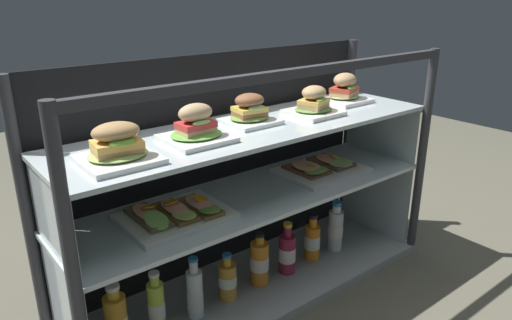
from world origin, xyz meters
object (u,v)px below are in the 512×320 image
at_px(juice_bottle_front_middle, 259,262).
at_px(juice_bottle_near_post, 335,229).
at_px(juice_bottle_back_center, 227,280).
at_px(plated_roll_sandwich_far_left, 344,91).
at_px(open_sandwich_tray_right_of_center, 321,167).
at_px(open_sandwich_tray_left_of_center, 175,213).
at_px(juice_bottle_front_second, 195,294).
at_px(plated_roll_sandwich_near_left_corner, 250,112).
at_px(juice_bottle_tucked_behind, 312,241).
at_px(plated_roll_sandwich_left_of_center, 117,148).
at_px(juice_bottle_back_right, 287,253).
at_px(plated_roll_sandwich_center, 314,104).
at_px(plated_roll_sandwich_right_of_center, 196,128).
at_px(juice_bottle_front_right_end, 156,306).

distance_m(juice_bottle_front_middle, juice_bottle_near_post, 0.42).
bearing_deg(juice_bottle_back_center, plated_roll_sandwich_far_left, 6.21).
relative_size(plated_roll_sandwich_far_left, open_sandwich_tray_right_of_center, 0.54).
relative_size(open_sandwich_tray_left_of_center, juice_bottle_front_second, 1.47).
distance_m(open_sandwich_tray_right_of_center, juice_bottle_near_post, 0.31).
height_order(plated_roll_sandwich_near_left_corner, juice_bottle_tucked_behind, plated_roll_sandwich_near_left_corner).
xyz_separation_m(plated_roll_sandwich_left_of_center, juice_bottle_back_right, (0.67, 0.03, -0.59)).
relative_size(open_sandwich_tray_left_of_center, juice_bottle_back_right, 1.56).
distance_m(plated_roll_sandwich_near_left_corner, juice_bottle_front_middle, 0.59).
distance_m(juice_bottle_front_middle, juice_bottle_tucked_behind, 0.29).
relative_size(plated_roll_sandwich_near_left_corner, juice_bottle_front_middle, 0.81).
distance_m(plated_roll_sandwich_left_of_center, juice_bottle_front_second, 0.63).
height_order(plated_roll_sandwich_center, plated_roll_sandwich_far_left, plated_roll_sandwich_far_left).
bearing_deg(open_sandwich_tray_right_of_center, plated_roll_sandwich_left_of_center, -176.06).
bearing_deg(juice_bottle_back_right, plated_roll_sandwich_center, 2.05).
relative_size(plated_roll_sandwich_far_left, juice_bottle_back_right, 0.84).
xyz_separation_m(juice_bottle_back_center, juice_bottle_front_middle, (0.15, 0.00, 0.02)).
bearing_deg(juice_bottle_front_second, juice_bottle_front_middle, 2.79).
distance_m(plated_roll_sandwich_center, plated_roll_sandwich_far_left, 0.26).
height_order(plated_roll_sandwich_near_left_corner, plated_roll_sandwich_center, plated_roll_sandwich_center).
relative_size(plated_roll_sandwich_right_of_center, juice_bottle_back_center, 1.06).
distance_m(plated_roll_sandwich_left_of_center, juice_bottle_front_right_end, 0.59).
relative_size(juice_bottle_front_right_end, juice_bottle_back_center, 1.19).
bearing_deg(juice_bottle_back_right, plated_roll_sandwich_right_of_center, -179.92).
xyz_separation_m(plated_roll_sandwich_left_of_center, plated_roll_sandwich_near_left_corner, (0.53, 0.09, -0.00)).
height_order(plated_roll_sandwich_far_left, juice_bottle_front_right_end, plated_roll_sandwich_far_left).
relative_size(juice_bottle_back_center, juice_bottle_tucked_behind, 0.91).
relative_size(open_sandwich_tray_right_of_center, juice_bottle_front_right_end, 1.54).
xyz_separation_m(plated_roll_sandwich_right_of_center, juice_bottle_back_center, (0.11, 0.01, -0.60)).
distance_m(open_sandwich_tray_left_of_center, juice_bottle_front_right_end, 0.32).
bearing_deg(open_sandwich_tray_left_of_center, open_sandwich_tray_right_of_center, 0.59).
relative_size(plated_roll_sandwich_right_of_center, open_sandwich_tray_right_of_center, 0.58).
bearing_deg(juice_bottle_tucked_behind, plated_roll_sandwich_right_of_center, -178.82).
relative_size(juice_bottle_front_right_end, juice_bottle_back_right, 1.01).
xyz_separation_m(open_sandwich_tray_left_of_center, juice_bottle_front_second, (0.04, -0.03, -0.31)).
height_order(plated_roll_sandwich_left_of_center, plated_roll_sandwich_far_left, plated_roll_sandwich_far_left).
distance_m(plated_roll_sandwich_left_of_center, juice_bottle_back_center, 0.71).
relative_size(plated_roll_sandwich_center, juice_bottle_tucked_behind, 0.88).
xyz_separation_m(plated_roll_sandwich_right_of_center, juice_bottle_front_right_end, (-0.18, 0.01, -0.58)).
xyz_separation_m(plated_roll_sandwich_right_of_center, open_sandwich_tray_left_of_center, (-0.08, 0.02, -0.28)).
relative_size(plated_roll_sandwich_center, juice_bottle_front_middle, 0.83).
relative_size(plated_roll_sandwich_center, plated_roll_sandwich_far_left, 0.98).
height_order(plated_roll_sandwich_right_of_center, juice_bottle_back_center, plated_roll_sandwich_right_of_center).
bearing_deg(juice_bottle_back_center, plated_roll_sandwich_center, -0.11).
distance_m(open_sandwich_tray_left_of_center, juice_bottle_front_second, 0.32).
bearing_deg(plated_roll_sandwich_right_of_center, plated_roll_sandwich_left_of_center, -173.15).
bearing_deg(juice_bottle_back_center, plated_roll_sandwich_left_of_center, -174.25).
bearing_deg(juice_bottle_back_center, juice_bottle_front_middle, 1.07).
bearing_deg(juice_bottle_front_second, juice_bottle_back_center, 4.57).
xyz_separation_m(plated_roll_sandwich_center, juice_bottle_front_middle, (-0.26, 0.00, -0.58)).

